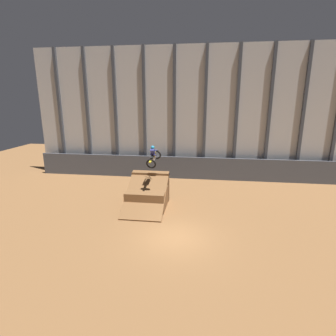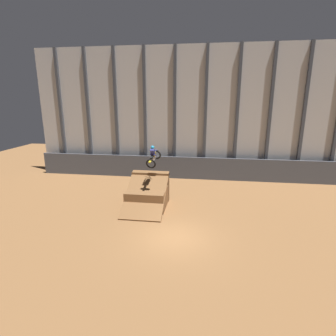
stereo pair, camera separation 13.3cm
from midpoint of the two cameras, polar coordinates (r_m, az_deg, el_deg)
ground_plane at (r=15.91m, az=1.73°, el=-14.89°), size 60.00×60.00×0.00m
arena_back_wall at (r=26.72m, az=4.98°, el=11.65°), size 32.00×0.40×12.93m
lower_barrier at (r=26.61m, az=4.61°, el=-0.00°), size 31.36×0.20×2.25m
dirt_ramp at (r=20.08m, az=-4.19°, el=-5.75°), size 2.93×4.20×2.48m
rider_bike_solo at (r=19.05m, az=-3.02°, el=2.52°), size 0.90×1.88×1.63m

